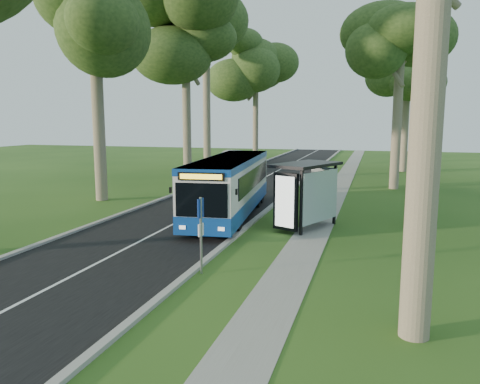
{
  "coord_description": "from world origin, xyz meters",
  "views": [
    {
      "loc": [
        5.5,
        -16.71,
        4.88
      ],
      "look_at": [
        -0.4,
        3.54,
        1.6
      ],
      "focal_mm": 35.0,
      "sensor_mm": 36.0,
      "label": 1
    }
  ],
  "objects_px": {
    "bus": "(230,186)",
    "bus_stop_sign": "(201,226)",
    "litter_bin": "(286,218)",
    "bus_shelter": "(308,183)",
    "car_silver": "(231,158)",
    "car_white": "(230,164)"
  },
  "relations": [
    {
      "from": "litter_bin",
      "to": "car_silver",
      "type": "bearing_deg",
      "value": 112.11
    },
    {
      "from": "bus_stop_sign",
      "to": "car_silver",
      "type": "bearing_deg",
      "value": 114.01
    },
    {
      "from": "litter_bin",
      "to": "car_silver",
      "type": "relative_size",
      "value": 0.2
    },
    {
      "from": "bus_stop_sign",
      "to": "car_white",
      "type": "height_order",
      "value": "bus_stop_sign"
    },
    {
      "from": "bus_shelter",
      "to": "car_white",
      "type": "distance_m",
      "value": 23.88
    },
    {
      "from": "bus",
      "to": "litter_bin",
      "type": "bearing_deg",
      "value": -36.8
    },
    {
      "from": "bus_stop_sign",
      "to": "bus_shelter",
      "type": "height_order",
      "value": "bus_shelter"
    },
    {
      "from": "bus",
      "to": "bus_shelter",
      "type": "height_order",
      "value": "bus"
    },
    {
      "from": "bus_shelter",
      "to": "car_white",
      "type": "xyz_separation_m",
      "value": [
        -10.37,
        21.47,
        -1.38
      ]
    },
    {
      "from": "bus_stop_sign",
      "to": "litter_bin",
      "type": "xyz_separation_m",
      "value": [
        1.43,
        6.95,
        -1.05
      ]
    },
    {
      "from": "bus",
      "to": "car_white",
      "type": "xyz_separation_m",
      "value": [
        -6.16,
        19.51,
        -0.83
      ]
    },
    {
      "from": "bus_shelter",
      "to": "car_silver",
      "type": "xyz_separation_m",
      "value": [
        -12.16,
        27.64,
        -1.3
      ]
    },
    {
      "from": "bus_stop_sign",
      "to": "litter_bin",
      "type": "height_order",
      "value": "bus_stop_sign"
    },
    {
      "from": "bus_stop_sign",
      "to": "bus_shelter",
      "type": "bearing_deg",
      "value": 79.39
    },
    {
      "from": "litter_bin",
      "to": "car_white",
      "type": "height_order",
      "value": "car_white"
    },
    {
      "from": "litter_bin",
      "to": "car_silver",
      "type": "height_order",
      "value": "car_silver"
    },
    {
      "from": "bus",
      "to": "bus_stop_sign",
      "type": "bearing_deg",
      "value": -84.28
    },
    {
      "from": "car_white",
      "to": "car_silver",
      "type": "bearing_deg",
      "value": 114.64
    },
    {
      "from": "bus",
      "to": "bus_stop_sign",
      "type": "height_order",
      "value": "bus"
    },
    {
      "from": "bus",
      "to": "car_white",
      "type": "distance_m",
      "value": 20.48
    },
    {
      "from": "bus",
      "to": "car_white",
      "type": "bearing_deg",
      "value": 101.56
    },
    {
      "from": "bus_stop_sign",
      "to": "car_silver",
      "type": "xyz_separation_m",
      "value": [
        -9.79,
        34.58,
        -0.75
      ]
    }
  ]
}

